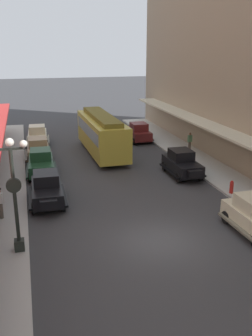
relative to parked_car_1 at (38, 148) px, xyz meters
name	(u,v)px	position (x,y,z in m)	size (l,w,h in m)	color
ground_plane	(159,241)	(4.89, -15.52, -0.94)	(200.00, 200.00, 0.00)	#38383A
parked_car_1	(38,148)	(0.00, 0.00, 0.00)	(2.16, 4.27, 1.84)	#997F5B
parked_car_2	(182,163)	(9.77, -6.82, 0.00)	(2.16, 4.27, 1.84)	black
parked_car_3	(37,135)	(0.17, 5.14, 0.00)	(2.30, 4.32, 1.84)	beige
parked_car_5	(47,188)	(0.08, -9.47, 0.00)	(2.22, 4.29, 1.84)	black
parked_car_6	(138,132)	(9.72, 3.83, 0.00)	(2.15, 4.26, 1.84)	#591919
parked_car_7	(41,162)	(0.03, -4.11, 0.00)	(2.27, 4.31, 1.84)	#193D23
streetcar	(102,133)	(5.37, 0.15, 0.96)	(2.71, 9.65, 3.46)	gold
lamp_post_with_clock	(14,191)	(-1.51, -14.92, 2.04)	(1.42, 0.44, 5.16)	black
fire_hydrant	(232,187)	(11.24, -11.20, -0.38)	(0.24, 0.24, 0.82)	#B21E19
pedestrian_1	(0,203)	(-2.45, -11.23, 0.07)	(0.36, 0.28, 1.67)	#4C4238
pedestrian_2	(190,142)	(12.81, -1.41, 0.05)	(0.36, 0.24, 1.64)	#4C4238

